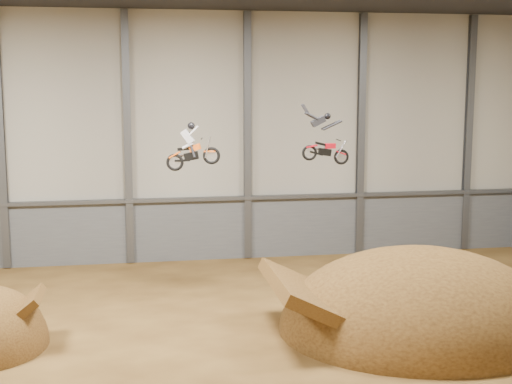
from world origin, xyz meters
The scene contains 12 objects.
floor centered at (0.00, 0.00, 0.00)m, with size 40.00×40.00×0.00m, color #462D12.
back_wall centered at (0.00, 15.00, 7.00)m, with size 40.00×0.10×14.00m, color #A19C8E.
lower_band_back centered at (0.00, 14.90, 1.75)m, with size 39.80×0.18×3.50m, color #55585D.
steel_rail centered at (0.00, 14.75, 3.55)m, with size 39.80×0.35×0.20m, color #47494F.
steel_column_1 centered at (-10.00, 14.80, 7.00)m, with size 0.40×0.36×13.90m, color #47494F.
steel_column_2 centered at (-3.33, 14.80, 7.00)m, with size 0.40×0.36×13.90m, color #47494F.
steel_column_3 centered at (3.33, 14.80, 7.00)m, with size 0.40×0.36×13.90m, color #47494F.
steel_column_4 centered at (10.00, 14.80, 7.00)m, with size 0.40×0.36×13.90m, color #47494F.
steel_column_5 centered at (16.67, 14.80, 7.00)m, with size 0.40×0.36×13.90m, color #47494F.
landing_ramp centered at (8.41, 1.78, 0.00)m, with size 11.61×10.27×6.70m, color #3A240E.
fmx_rider_a centered at (-0.37, 6.36, 7.44)m, with size 2.38×0.91×2.15m, color #E65914, non-canonical shape.
fmx_rider_b centered at (4.87, 3.93, 7.90)m, with size 2.68×0.77×2.30m, color red, non-canonical shape.
Camera 1 is at (-2.99, -24.89, 10.08)m, focal length 50.00 mm.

